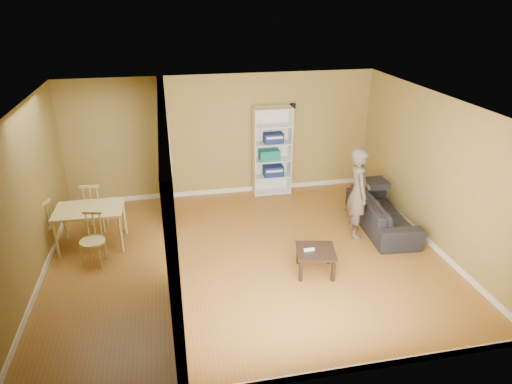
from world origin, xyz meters
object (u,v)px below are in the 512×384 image
person (359,185)px  chair_near (92,240)px  bookshelf (272,151)px  chair_left (41,226)px  chair_far (95,205)px  dining_table (89,213)px  coffee_table (316,253)px  sofa (383,208)px

person → chair_near: size_ratio=2.23×
person → bookshelf: bearing=35.5°
bookshelf → chair_left: 4.74m
bookshelf → chair_far: bookshelf is taller
dining_table → chair_left: size_ratio=1.24×
coffee_table → bookshelf: bearing=89.3°
person → dining_table: (-4.66, 0.55, -0.35)m
dining_table → chair_near: 0.67m
person → chair_far: size_ratio=2.03×
sofa → chair_near: bearing=97.2°
chair_left → chair_near: 1.12m
bookshelf → person: bearing=-64.3°
sofa → coffee_table: bearing=129.7°
chair_near → chair_left: bearing=157.8°
coffee_table → chair_near: chair_near is taller
dining_table → chair_left: chair_left is taller
chair_left → chair_near: chair_left is taller
sofa → chair_far: (-5.27, 0.99, 0.10)m
dining_table → chair_near: size_ratio=1.30×
bookshelf → dining_table: bookshelf is taller
chair_far → bookshelf: bearing=-157.9°
coffee_table → chair_left: size_ratio=0.65×
person → dining_table: 4.71m
chair_near → coffee_table: bearing=-2.1°
chair_near → chair_far: (-0.10, 1.25, 0.04)m
coffee_table → chair_left: chair_left is taller
sofa → bookshelf: 2.69m
sofa → bookshelf: (-1.67, 2.03, 0.58)m
person → coffee_table: size_ratio=3.27×
coffee_table → person: bearing=43.2°
sofa → bookshelf: bookshelf is taller
dining_table → chair_left: (-0.82, 0.02, -0.17)m
chair_left → chair_far: 1.01m
person → chair_near: person is taller
bookshelf → coffee_table: 3.30m
sofa → person: 0.87m
coffee_table → chair_far: chair_far is taller
sofa → chair_left: bearing=90.7°
bookshelf → coffee_table: (-0.04, -3.24, -0.62)m
bookshelf → chair_left: bookshelf is taller
bookshelf → sofa: bearing=-50.6°
person → bookshelf: (-1.06, 2.21, -0.02)m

